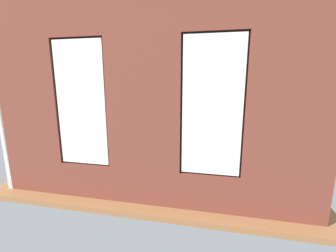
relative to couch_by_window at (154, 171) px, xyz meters
name	(u,v)px	position (x,y,z in m)	size (l,w,h in m)	color
ground_plane	(174,155)	(-0.03, -2.19, -0.38)	(6.45, 6.44, 0.10)	#99663D
brick_wall_with_windows	(143,106)	(-0.03, 0.65, 1.43)	(5.85, 0.30, 3.55)	brown
white_wall_right	(81,94)	(2.85, -1.99, 1.44)	(0.10, 5.44, 3.55)	silver
couch_by_window	(154,171)	(0.00, 0.00, 0.00)	(1.77, 0.87, 0.80)	black
couch_left	(256,154)	(-2.25, -1.60, 0.00)	(0.87, 1.88, 0.80)	black
coffee_table	(163,140)	(0.33, -2.25, 0.04)	(1.29, 0.84, 0.42)	#A87547
cup_ceramic	(165,139)	(0.24, -2.13, 0.13)	(0.07, 0.07, 0.09)	#B23D38
candle_jar	(150,138)	(0.72, -2.13, 0.13)	(0.08, 0.08, 0.09)	#B7333D
remote_black	(159,137)	(0.49, -2.36, 0.10)	(0.05, 0.17, 0.02)	black
media_console	(105,136)	(2.55, -2.74, -0.06)	(1.18, 0.42, 0.55)	black
tv_flatscreen	(104,117)	(2.55, -2.74, 0.61)	(1.10, 0.20, 0.79)	black
potted_plant_mid_room_small	(201,135)	(-0.75, -3.21, 0.02)	(0.27, 0.27, 0.54)	#47423D
potted_plant_corner_near_left	(248,126)	(-2.40, -4.41, 0.16)	(0.58, 0.58, 0.74)	brown
potted_plant_by_left_couch	(236,136)	(-1.85, -2.98, 0.12)	(0.31, 0.31, 0.66)	#47423D
potted_plant_beside_window_right	(69,157)	(1.87, 0.11, 0.21)	(0.91, 0.81, 1.19)	#47423D
potted_plant_near_tv	(104,131)	(2.01, -1.69, 0.38)	(0.95, 1.08, 1.36)	beige
potted_plant_corner_far_left	(282,167)	(-2.41, 0.09, 0.34)	(0.92, 1.01, 1.23)	gray
potted_plant_between_couches	(220,162)	(-1.34, -0.05, 0.28)	(0.65, 0.65, 0.91)	beige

